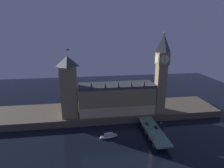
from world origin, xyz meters
TOP-DOWN VIEW (x-y plane):
  - ground_plane at (0.00, 0.00)m, footprint 400.00×400.00m
  - embankment at (0.00, 39.00)m, footprint 220.00×42.00m
  - parliament_hall at (9.04, 31.61)m, footprint 69.70×22.57m
  - clock_tower at (49.17, 25.76)m, footprint 10.57×10.68m
  - victoria_tower at (-33.75, 28.43)m, footprint 14.13×14.13m
  - bridge at (33.26, -5.00)m, footprint 12.30×46.00m
  - car_northbound_lead at (30.56, 3.87)m, footprint 2.01×4.03m
  - car_southbound_trail at (35.97, -2.62)m, footprint 1.95×4.09m
  - pedestrian_near_rail at (27.85, -18.60)m, footprint 0.38×0.38m
  - pedestrian_mid_walk at (38.67, -7.45)m, footprint 0.38×0.38m
  - street_lamp_near at (27.45, -19.72)m, footprint 1.34×0.60m
  - street_lamp_mid at (39.07, -5.00)m, footprint 1.34×0.60m
  - boat_upstream at (-2.73, -2.83)m, footprint 15.00×5.74m

SIDE VIEW (x-z plane):
  - ground_plane at x=0.00m, z-range 0.00..0.00m
  - boat_upstream at x=-2.73m, z-range -0.58..3.72m
  - embankment at x=0.00m, z-range 0.00..6.55m
  - bridge at x=33.26m, z-range 0.94..6.58m
  - car_southbound_trail at x=35.97m, z-range 5.60..6.93m
  - car_northbound_lead at x=30.56m, z-range 5.59..7.05m
  - pedestrian_near_rail at x=27.85m, z-range 5.68..7.27m
  - pedestrian_mid_walk at x=38.67m, z-range 5.68..7.32m
  - street_lamp_mid at x=39.07m, z-range 6.42..12.56m
  - street_lamp_near at x=27.45m, z-range 6.50..13.35m
  - parliament_hall at x=9.04m, z-range 3.76..36.54m
  - victoria_tower at x=-33.75m, z-range 3.70..64.33m
  - clock_tower at x=49.17m, z-range 8.79..82.84m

